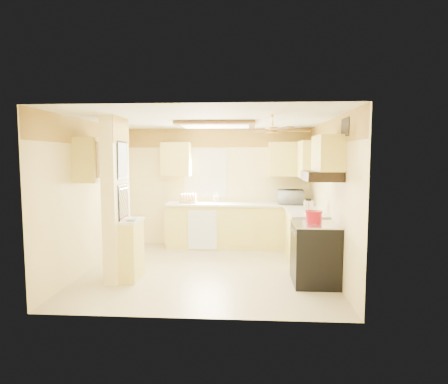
# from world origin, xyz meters

# --- Properties ---
(floor) EXTENTS (4.00, 4.00, 0.00)m
(floor) POSITION_xyz_m (0.00, 0.00, 0.00)
(floor) COLOR #CAB68C
(floor) RESTS_ON ground
(ceiling) EXTENTS (4.00, 4.00, 0.00)m
(ceiling) POSITION_xyz_m (0.00, 0.00, 2.50)
(ceiling) COLOR white
(ceiling) RESTS_ON wall_back
(wall_back) EXTENTS (4.00, 0.00, 4.00)m
(wall_back) POSITION_xyz_m (0.00, 1.90, 1.25)
(wall_back) COLOR #FBE499
(wall_back) RESTS_ON floor
(wall_front) EXTENTS (4.00, 0.00, 4.00)m
(wall_front) POSITION_xyz_m (0.00, -1.90, 1.25)
(wall_front) COLOR #FBE499
(wall_front) RESTS_ON floor
(wall_left) EXTENTS (0.00, 3.80, 3.80)m
(wall_left) POSITION_xyz_m (-2.00, 0.00, 1.25)
(wall_left) COLOR #FBE499
(wall_left) RESTS_ON floor
(wall_right) EXTENTS (0.00, 3.80, 3.80)m
(wall_right) POSITION_xyz_m (2.00, 0.00, 1.25)
(wall_right) COLOR #FBE499
(wall_right) RESTS_ON floor
(wallpaper_border) EXTENTS (4.00, 0.02, 0.40)m
(wallpaper_border) POSITION_xyz_m (0.00, 1.88, 2.30)
(wallpaper_border) COLOR #E9BE44
(wallpaper_border) RESTS_ON wall_back
(partition_column) EXTENTS (0.20, 0.70, 2.50)m
(partition_column) POSITION_xyz_m (-1.35, -0.55, 1.25)
(partition_column) COLOR #FBE499
(partition_column) RESTS_ON floor
(partition_ledge) EXTENTS (0.25, 0.55, 0.90)m
(partition_ledge) POSITION_xyz_m (-1.13, -0.55, 0.45)
(partition_ledge) COLOR #E7D567
(partition_ledge) RESTS_ON floor
(ledge_top) EXTENTS (0.28, 0.58, 0.04)m
(ledge_top) POSITION_xyz_m (-1.13, -0.55, 0.92)
(ledge_top) COLOR white
(ledge_top) RESTS_ON partition_ledge
(lower_cabinets_back) EXTENTS (3.00, 0.60, 0.90)m
(lower_cabinets_back) POSITION_xyz_m (0.50, 1.60, 0.45)
(lower_cabinets_back) COLOR #E7D567
(lower_cabinets_back) RESTS_ON floor
(lower_cabinets_right) EXTENTS (0.60, 1.40, 0.90)m
(lower_cabinets_right) POSITION_xyz_m (1.70, 0.60, 0.45)
(lower_cabinets_right) COLOR #E7D567
(lower_cabinets_right) RESTS_ON floor
(countertop_back) EXTENTS (3.04, 0.64, 0.04)m
(countertop_back) POSITION_xyz_m (0.50, 1.59, 0.92)
(countertop_back) COLOR white
(countertop_back) RESTS_ON lower_cabinets_back
(countertop_right) EXTENTS (0.64, 1.44, 0.04)m
(countertop_right) POSITION_xyz_m (1.69, 0.60, 0.92)
(countertop_right) COLOR white
(countertop_right) RESTS_ON lower_cabinets_right
(dishwasher_panel) EXTENTS (0.58, 0.02, 0.80)m
(dishwasher_panel) POSITION_xyz_m (-0.25, 1.29, 0.43)
(dishwasher_panel) COLOR white
(dishwasher_panel) RESTS_ON lower_cabinets_back
(window) EXTENTS (0.92, 0.02, 1.02)m
(window) POSITION_xyz_m (-0.25, 1.89, 1.55)
(window) COLOR white
(window) RESTS_ON wall_back
(upper_cab_back_left) EXTENTS (0.60, 0.35, 0.70)m
(upper_cab_back_left) POSITION_xyz_m (-0.85, 1.72, 1.85)
(upper_cab_back_left) COLOR #E7D567
(upper_cab_back_left) RESTS_ON wall_back
(upper_cab_back_right) EXTENTS (0.90, 0.35, 0.70)m
(upper_cab_back_right) POSITION_xyz_m (1.55, 1.72, 1.85)
(upper_cab_back_right) COLOR #E7D567
(upper_cab_back_right) RESTS_ON wall_back
(upper_cab_right) EXTENTS (0.35, 1.00, 0.70)m
(upper_cab_right) POSITION_xyz_m (1.82, 1.25, 1.85)
(upper_cab_right) COLOR #E7D567
(upper_cab_right) RESTS_ON wall_right
(upper_cab_left_wall) EXTENTS (0.35, 0.75, 0.70)m
(upper_cab_left_wall) POSITION_xyz_m (-1.82, -0.25, 1.85)
(upper_cab_left_wall) COLOR #E7D567
(upper_cab_left_wall) RESTS_ON wall_left
(upper_cab_over_stove) EXTENTS (0.35, 0.76, 0.52)m
(upper_cab_over_stove) POSITION_xyz_m (1.82, -0.55, 1.95)
(upper_cab_over_stove) COLOR #E7D567
(upper_cab_over_stove) RESTS_ON wall_right
(stove) EXTENTS (0.68, 0.77, 0.92)m
(stove) POSITION_xyz_m (1.67, -0.55, 0.46)
(stove) COLOR black
(stove) RESTS_ON floor
(range_hood) EXTENTS (0.50, 0.76, 0.14)m
(range_hood) POSITION_xyz_m (1.74, -0.55, 1.62)
(range_hood) COLOR black
(range_hood) RESTS_ON upper_cab_over_stove
(poster_menu) EXTENTS (0.02, 0.42, 0.57)m
(poster_menu) POSITION_xyz_m (-1.24, -0.55, 1.85)
(poster_menu) COLOR black
(poster_menu) RESTS_ON partition_column
(poster_nashville) EXTENTS (0.02, 0.42, 0.57)m
(poster_nashville) POSITION_xyz_m (-1.24, -0.55, 1.20)
(poster_nashville) COLOR black
(poster_nashville) RESTS_ON partition_column
(ceiling_light_panel) EXTENTS (1.35, 0.95, 0.06)m
(ceiling_light_panel) POSITION_xyz_m (0.10, 0.50, 2.46)
(ceiling_light_panel) COLOR brown
(ceiling_light_panel) RESTS_ON ceiling
(ceiling_fan) EXTENTS (1.15, 1.15, 0.26)m
(ceiling_fan) POSITION_xyz_m (1.00, -0.70, 2.29)
(ceiling_fan) COLOR gold
(ceiling_fan) RESTS_ON ceiling
(vent_grate) EXTENTS (0.02, 0.40, 0.25)m
(vent_grate) POSITION_xyz_m (1.98, -0.90, 2.30)
(vent_grate) COLOR black
(vent_grate) RESTS_ON wall_right
(microwave) EXTENTS (0.52, 0.36, 0.29)m
(microwave) POSITION_xyz_m (1.54, 1.57, 1.08)
(microwave) COLOR white
(microwave) RESTS_ON countertop_back
(bowl) EXTENTS (0.22, 0.22, 0.05)m
(bowl) POSITION_xyz_m (-1.09, -0.65, 0.96)
(bowl) COLOR white
(bowl) RESTS_ON ledge_top
(dutch_oven) EXTENTS (0.26, 0.26, 0.17)m
(dutch_oven) POSITION_xyz_m (1.66, -0.45, 1.00)
(dutch_oven) COLOR #AD0D1A
(dutch_oven) RESTS_ON stove
(kettle) EXTENTS (0.16, 0.16, 0.24)m
(kettle) POSITION_xyz_m (1.71, 0.36, 1.05)
(kettle) COLOR silver
(kettle) RESTS_ON countertop_right
(dish_rack) EXTENTS (0.35, 0.27, 0.19)m
(dish_rack) POSITION_xyz_m (-0.58, 1.61, 1.01)
(dish_rack) COLOR #DCB27F
(dish_rack) RESTS_ON countertop_back
(utensil_crock) EXTENTS (0.11, 0.11, 0.21)m
(utensil_crock) POSITION_xyz_m (-0.01, 1.74, 1.01)
(utensil_crock) COLOR white
(utensil_crock) RESTS_ON countertop_back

